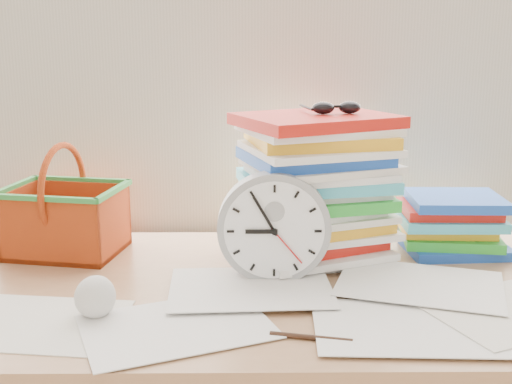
{
  "coord_description": "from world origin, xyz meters",
  "views": [
    {
      "loc": [
        -0.02,
        0.39,
        1.24
      ],
      "look_at": [
        -0.01,
        1.6,
        0.94
      ],
      "focal_mm": 45.0,
      "sensor_mm": 36.0,
      "label": 1
    }
  ],
  "objects_px": {
    "paper_stack": "(313,188)",
    "basket": "(64,200)",
    "desk": "(262,318)",
    "clock": "(274,227)",
    "book_stack": "(453,224)"
  },
  "relations": [
    {
      "from": "paper_stack",
      "to": "basket",
      "type": "relative_size",
      "value": 1.35
    },
    {
      "from": "desk",
      "to": "clock",
      "type": "xyz_separation_m",
      "value": [
        0.02,
        0.02,
        0.19
      ]
    },
    {
      "from": "desk",
      "to": "basket",
      "type": "relative_size",
      "value": 5.59
    },
    {
      "from": "desk",
      "to": "book_stack",
      "type": "bearing_deg",
      "value": 24.32
    },
    {
      "from": "desk",
      "to": "clock",
      "type": "height_order",
      "value": "clock"
    },
    {
      "from": "basket",
      "to": "clock",
      "type": "bearing_deg",
      "value": -9.9
    },
    {
      "from": "clock",
      "to": "basket",
      "type": "bearing_deg",
      "value": 159.24
    },
    {
      "from": "book_stack",
      "to": "paper_stack",
      "type": "bearing_deg",
      "value": -173.23
    },
    {
      "from": "desk",
      "to": "clock",
      "type": "distance_m",
      "value": 0.19
    },
    {
      "from": "paper_stack",
      "to": "clock",
      "type": "xyz_separation_m",
      "value": [
        -0.09,
        -0.14,
        -0.05
      ]
    },
    {
      "from": "desk",
      "to": "basket",
      "type": "height_order",
      "value": "basket"
    },
    {
      "from": "desk",
      "to": "clock",
      "type": "bearing_deg",
      "value": 39.26
    },
    {
      "from": "clock",
      "to": "basket",
      "type": "xyz_separation_m",
      "value": [
        -0.47,
        0.18,
        0.01
      ]
    },
    {
      "from": "paper_stack",
      "to": "desk",
      "type": "bearing_deg",
      "value": -125.42
    },
    {
      "from": "paper_stack",
      "to": "clock",
      "type": "height_order",
      "value": "paper_stack"
    }
  ]
}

